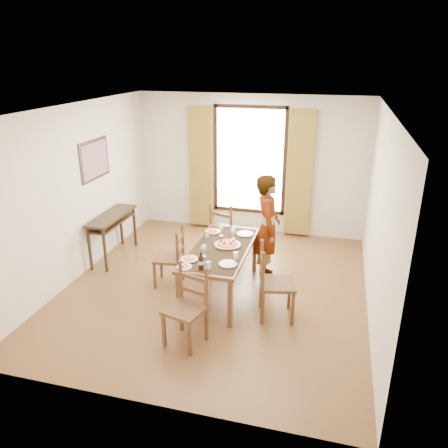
% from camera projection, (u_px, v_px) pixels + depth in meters
% --- Properties ---
extents(ground, '(5.00, 5.00, 0.00)m').
position_uv_depth(ground, '(216.00, 287.00, 6.76)').
color(ground, '#532B1A').
rests_on(ground, ground).
extents(room_shell, '(4.60, 5.10, 2.74)m').
position_uv_depth(room_shell, '(217.00, 190.00, 6.32)').
color(room_shell, beige).
rests_on(room_shell, ground).
extents(console_table, '(0.38, 1.20, 0.80)m').
position_uv_depth(console_table, '(112.00, 221.00, 7.54)').
color(console_table, '#332211').
rests_on(console_table, ground).
extents(dining_table, '(0.82, 1.77, 0.76)m').
position_uv_depth(dining_table, '(221.00, 252.00, 6.36)').
color(dining_table, brown).
rests_on(dining_table, ground).
extents(chair_west, '(0.46, 0.46, 0.94)m').
position_uv_depth(chair_west, '(171.00, 259.00, 6.71)').
color(chair_west, brown).
rests_on(chair_west, ground).
extents(chair_north, '(0.58, 0.58, 1.05)m').
position_uv_depth(chair_north, '(226.00, 232.00, 7.59)').
color(chair_north, brown).
rests_on(chair_north, ground).
extents(chair_south, '(0.54, 0.54, 1.00)m').
position_uv_depth(chair_south, '(187.00, 309.00, 5.34)').
color(chair_south, brown).
rests_on(chair_south, ground).
extents(chair_east, '(0.56, 0.56, 1.05)m').
position_uv_depth(chair_east, '(274.00, 284.00, 5.86)').
color(chair_east, brown).
rests_on(chair_east, ground).
extents(man, '(0.79, 0.67, 1.70)m').
position_uv_depth(man, '(268.00, 228.00, 6.79)').
color(man, '#979CA0').
rests_on(man, ground).
extents(plate_sw, '(0.27, 0.27, 0.05)m').
position_uv_depth(plate_sw, '(189.00, 258.00, 5.94)').
color(plate_sw, silver).
rests_on(plate_sw, dining_table).
extents(plate_se, '(0.27, 0.27, 0.05)m').
position_uv_depth(plate_se, '(228.00, 263.00, 5.80)').
color(plate_se, silver).
rests_on(plate_se, dining_table).
extents(plate_nw, '(0.27, 0.27, 0.05)m').
position_uv_depth(plate_nw, '(213.00, 231.00, 6.86)').
color(plate_nw, silver).
rests_on(plate_nw, dining_table).
extents(plate_ne, '(0.27, 0.27, 0.05)m').
position_uv_depth(plate_ne, '(245.00, 233.00, 6.78)').
color(plate_ne, silver).
rests_on(plate_ne, dining_table).
extents(pasta_platter, '(0.40, 0.40, 0.10)m').
position_uv_depth(pasta_platter, '(227.00, 243.00, 6.37)').
color(pasta_platter, red).
rests_on(pasta_platter, dining_table).
extents(caprese_plate, '(0.20, 0.20, 0.04)m').
position_uv_depth(caprese_plate, '(184.00, 266.00, 5.73)').
color(caprese_plate, silver).
rests_on(caprese_plate, dining_table).
extents(wine_glass_a, '(0.08, 0.08, 0.18)m').
position_uv_depth(wine_glass_a, '(204.00, 250.00, 6.02)').
color(wine_glass_a, white).
rests_on(wine_glass_a, dining_table).
extents(wine_glass_b, '(0.08, 0.08, 0.18)m').
position_uv_depth(wine_glass_b, '(233.00, 233.00, 6.59)').
color(wine_glass_b, white).
rests_on(wine_glass_b, dining_table).
extents(wine_glass_c, '(0.08, 0.08, 0.18)m').
position_uv_depth(wine_glass_c, '(221.00, 230.00, 6.71)').
color(wine_glass_c, white).
rests_on(wine_glass_c, dining_table).
extents(tumbler_a, '(0.07, 0.07, 0.10)m').
position_uv_depth(tumbler_a, '(236.00, 256.00, 5.96)').
color(tumbler_a, silver).
rests_on(tumbler_a, dining_table).
extents(tumbler_b, '(0.07, 0.07, 0.10)m').
position_uv_depth(tumbler_b, '(207.00, 234.00, 6.68)').
color(tumbler_b, silver).
rests_on(tumbler_b, dining_table).
extents(tumbler_c, '(0.07, 0.07, 0.10)m').
position_uv_depth(tumbler_c, '(208.00, 265.00, 5.69)').
color(tumbler_c, silver).
rests_on(tumbler_c, dining_table).
extents(wine_bottle, '(0.07, 0.07, 0.25)m').
position_uv_depth(wine_bottle, '(201.00, 261.00, 5.64)').
color(wine_bottle, black).
rests_on(wine_bottle, dining_table).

